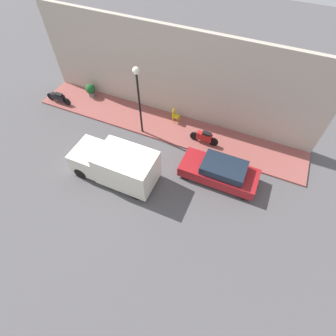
{
  "coord_description": "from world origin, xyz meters",
  "views": [
    {
      "loc": [
        -6.89,
        -5.38,
        11.92
      ],
      "look_at": [
        1.19,
        -1.82,
        0.6
      ],
      "focal_mm": 28.0,
      "sensor_mm": 36.0,
      "label": 1
    }
  ],
  "objects": [
    {
      "name": "potted_plant",
      "position": [
        5.46,
        6.11,
        0.62
      ],
      "size": [
        0.69,
        0.69,
        0.92
      ],
      "color": "slate",
      "rests_on": "sidewalk"
    },
    {
      "name": "sidewalk",
      "position": [
        4.73,
        0.0,
        0.06
      ],
      "size": [
        2.64,
        18.08,
        0.11
      ],
      "color": "#934C47",
      "rests_on": "ground_plane"
    },
    {
      "name": "streetlamp",
      "position": [
        3.64,
        1.06,
        3.33
      ],
      "size": [
        0.4,
        0.4,
        4.49
      ],
      "color": "black",
      "rests_on": "sidewalk"
    },
    {
      "name": "building_facade",
      "position": [
        6.2,
        0.0,
        2.9
      ],
      "size": [
        0.3,
        18.08,
        5.8
      ],
      "color": "#B2A899",
      "rests_on": "ground_plane"
    },
    {
      "name": "motorcycle_black",
      "position": [
        3.89,
        7.77,
        0.52
      ],
      "size": [
        0.3,
        1.96,
        0.76
      ],
      "color": "black",
      "rests_on": "sidewalk"
    },
    {
      "name": "parked_car",
      "position": [
        2.09,
        -4.5,
        0.63
      ],
      "size": [
        1.73,
        4.19,
        1.29
      ],
      "color": "maroon",
      "rests_on": "ground_plane"
    },
    {
      "name": "motorcycle_red",
      "position": [
        4.29,
        -2.86,
        0.57
      ],
      "size": [
        0.3,
        1.79,
        0.86
      ],
      "color": "#B21E1E",
      "rests_on": "sidewalk"
    },
    {
      "name": "ground_plane",
      "position": [
        0.0,
        0.0,
        0.0
      ],
      "size": [
        60.0,
        60.0,
        0.0
      ],
      "primitive_type": "plane",
      "color": "#514F51"
    },
    {
      "name": "cafe_chair",
      "position": [
        5.36,
        -0.47,
        0.63
      ],
      "size": [
        0.4,
        0.4,
        0.93
      ],
      "color": "yellow",
      "rests_on": "sidewalk"
    },
    {
      "name": "delivery_van",
      "position": [
        -0.02,
        0.71,
        1.03
      ],
      "size": [
        2.0,
        4.66,
        2.04
      ],
      "color": "silver",
      "rests_on": "ground_plane"
    }
  ]
}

